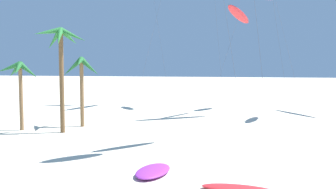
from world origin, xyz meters
TOP-DOWN VIEW (x-y plane):
  - palm_tree_2 at (-15.62, 32.73)m, footprint 3.90×4.18m
  - palm_tree_3 at (-10.60, 35.62)m, footprint 3.83×4.36m
  - palm_tree_4 at (-11.13, 31.99)m, footprint 4.38×4.46m
  - flying_kite_2 at (5.00, 47.12)m, footprint 5.14×10.45m
  - grounded_kite_1 at (4.68, 16.92)m, footprint 3.97×1.78m
  - grounded_kite_2 at (-0.28, 19.50)m, footprint 2.31×3.77m

SIDE VIEW (x-z plane):
  - grounded_kite_1 at x=4.68m, z-range 0.00..0.31m
  - grounded_kite_2 at x=-0.28m, z-range 0.00..0.39m
  - palm_tree_2 at x=-15.62m, z-range 1.99..8.57m
  - palm_tree_3 at x=-10.60m, z-range 2.03..9.05m
  - palm_tree_4 at x=-11.13m, z-range 2.78..12.46m
  - flying_kite_2 at x=5.00m, z-range 5.43..18.71m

